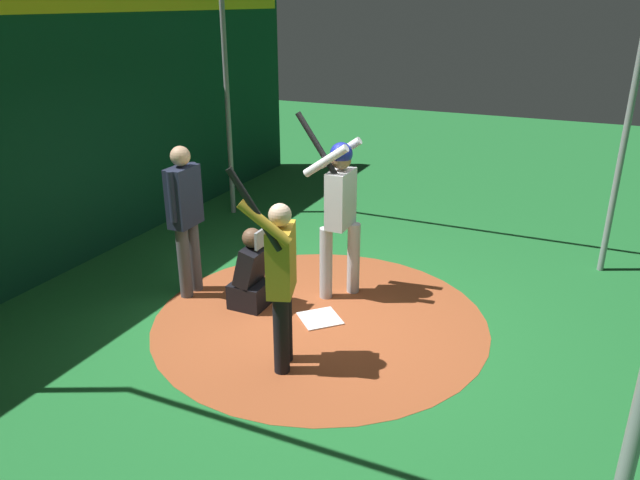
# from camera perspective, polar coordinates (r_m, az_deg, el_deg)

# --- Properties ---
(ground_plane) EXTENTS (27.60, 27.60, 0.00)m
(ground_plane) POSITION_cam_1_polar(r_m,az_deg,el_deg) (6.74, 0.00, -7.52)
(ground_plane) COLOR #1E6B2D
(dirt_circle) EXTENTS (3.69, 3.69, 0.01)m
(dirt_circle) POSITION_cam_1_polar(r_m,az_deg,el_deg) (6.74, 0.00, -7.50)
(dirt_circle) COLOR #9E4C28
(dirt_circle) RESTS_ON ground
(home_plate) EXTENTS (0.59, 0.59, 0.01)m
(home_plate) POSITION_cam_1_polar(r_m,az_deg,el_deg) (6.74, 0.00, -7.43)
(home_plate) COLOR white
(home_plate) RESTS_ON dirt_circle
(batter) EXTENTS (0.68, 0.49, 2.18)m
(batter) POSITION_cam_1_polar(r_m,az_deg,el_deg) (6.85, 1.87, 3.38)
(batter) COLOR #BCBCC0
(batter) RESTS_ON ground
(catcher) EXTENTS (0.58, 0.40, 0.97)m
(catcher) POSITION_cam_1_polar(r_m,az_deg,el_deg) (6.89, -6.38, -3.45)
(catcher) COLOR black
(catcher) RESTS_ON ground
(umpire) EXTENTS (0.23, 0.49, 1.80)m
(umpire) POSITION_cam_1_polar(r_m,az_deg,el_deg) (7.10, -12.65, 2.50)
(umpire) COLOR #4C4C51
(umpire) RESTS_ON ground
(visitor) EXTENTS (0.54, 0.59, 2.02)m
(visitor) POSITION_cam_1_polar(r_m,az_deg,el_deg) (5.51, -3.76, -3.43)
(visitor) COLOR black
(visitor) RESTS_ON ground
(back_wall) EXTENTS (0.23, 11.60, 3.40)m
(back_wall) POSITION_cam_1_polar(r_m,az_deg,el_deg) (8.25, -24.07, 8.83)
(back_wall) COLOR #0C3D26
(back_wall) RESTS_ON ground
(cage_frame) EXTENTS (5.72, 5.53, 3.43)m
(cage_frame) POSITION_cam_1_polar(r_m,az_deg,el_deg) (5.96, 0.00, 12.69)
(cage_frame) COLOR gray
(cage_frame) RESTS_ON ground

